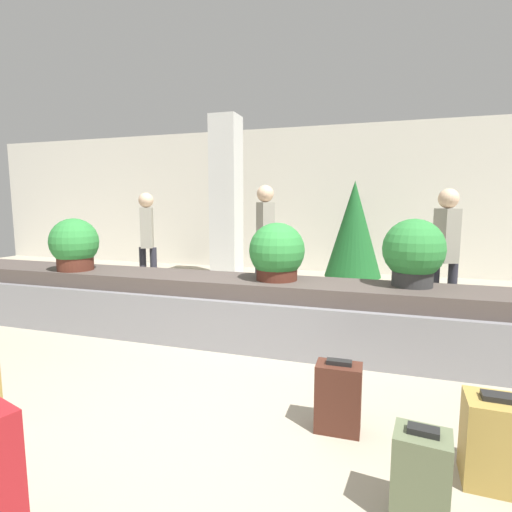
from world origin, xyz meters
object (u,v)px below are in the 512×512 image
object	(u,v)px
potted_plant_1	(414,252)
traveler_1	(147,235)
potted_plant_2	(74,245)
decorated_tree	(354,229)
traveler_2	(446,245)
suitcase_4	(497,442)
potted_plant_0	(277,253)
suitcase_0	(421,477)
pillar	(226,199)
suitcase_1	(338,397)
traveler_0	(265,233)

from	to	relation	value
potted_plant_1	traveler_1	size ratio (longest dim) A/B	0.39
potted_plant_2	decorated_tree	world-z (taller)	decorated_tree
potted_plant_1	traveler_2	size ratio (longest dim) A/B	0.39
suitcase_4	potted_plant_2	bearing A→B (deg)	160.77
potted_plant_0	suitcase_0	bearing A→B (deg)	-59.45
potted_plant_2	decorated_tree	distance (m)	4.70
suitcase_4	traveler_1	size ratio (longest dim) A/B	0.30
pillar	traveler_1	size ratio (longest dim) A/B	1.89
potted_plant_1	potted_plant_2	world-z (taller)	potted_plant_1
decorated_tree	suitcase_0	bearing A→B (deg)	-82.52
suitcase_4	traveler_2	size ratio (longest dim) A/B	0.30
suitcase_1	traveler_0	xyz separation A→B (m)	(-1.44, 3.13, 0.85)
suitcase_0	potted_plant_1	xyz separation A→B (m)	(0.07, 2.27, 0.81)
potted_plant_0	traveler_0	bearing A→B (deg)	110.59
pillar	potted_plant_2	distance (m)	3.54
suitcase_0	suitcase_1	world-z (taller)	suitcase_1
potted_plant_1	traveler_1	bearing A→B (deg)	160.02
pillar	traveler_0	distance (m)	2.18
pillar	traveler_1	distance (m)	1.99
suitcase_1	potted_plant_1	size ratio (longest dim) A/B	0.74
potted_plant_0	traveler_0	world-z (taller)	traveler_0
pillar	traveler_2	xyz separation A→B (m)	(3.70, -2.10, -0.59)
potted_plant_2	traveler_0	distance (m)	2.60
potted_plant_2	traveler_2	distance (m)	4.52
suitcase_0	decorated_tree	bearing A→B (deg)	104.27
potted_plant_2	potted_plant_1	bearing A→B (deg)	3.39
suitcase_1	potted_plant_1	bearing A→B (deg)	70.82
suitcase_4	traveler_1	bearing A→B (deg)	144.32
suitcase_0	traveler_1	world-z (taller)	traveler_1
traveler_1	potted_plant_2	bearing A→B (deg)	154.91
suitcase_0	suitcase_4	world-z (taller)	suitcase_4
pillar	decorated_tree	world-z (taller)	pillar
suitcase_1	potted_plant_2	distance (m)	3.70
potted_plant_1	traveler_2	xyz separation A→B (m)	(0.43, 1.10, -0.03)
suitcase_1	suitcase_0	bearing A→B (deg)	-56.13
suitcase_0	potted_plant_2	size ratio (longest dim) A/B	0.75
potted_plant_0	potted_plant_2	size ratio (longest dim) A/B	0.96
suitcase_4	potted_plant_1	bearing A→B (deg)	102.29
suitcase_4	decorated_tree	bearing A→B (deg)	104.46
pillar	suitcase_4	bearing A→B (deg)	-54.63
potted_plant_1	traveler_1	xyz separation A→B (m)	(-3.93, 1.43, -0.03)
traveler_2	suitcase_0	bearing A→B (deg)	-29.24
traveler_1	traveler_0	bearing A→B (deg)	-113.99
pillar	potted_plant_0	size ratio (longest dim) A/B	5.23
decorated_tree	potted_plant_1	bearing A→B (deg)	-76.33
suitcase_4	potted_plant_2	xyz separation A→B (m)	(-4.22, 1.64, 0.77)
traveler_2	decorated_tree	distance (m)	2.55
suitcase_4	potted_plant_1	world-z (taller)	potted_plant_1
traveler_0	traveler_1	xyz separation A→B (m)	(-1.96, -0.10, -0.07)
suitcase_0	traveler_0	world-z (taller)	traveler_0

